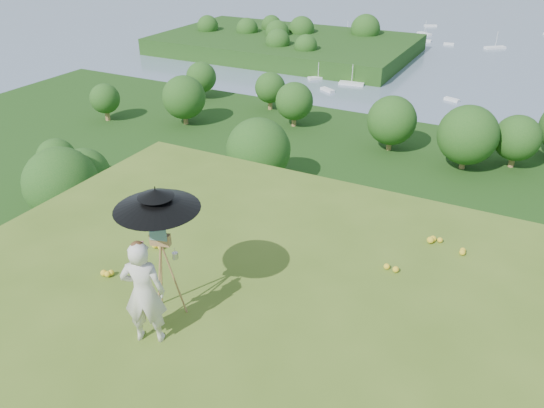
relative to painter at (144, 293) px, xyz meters
The scene contains 11 objects.
forest_slope 45.67m from the painter, 86.53° to the left, with size 140.00×56.00×22.00m, color #193D10.
shoreline_tier 83.14m from the painter, 88.39° to the left, with size 170.00×28.00×8.00m, color #656251.
peninsula 173.42m from the painter, 115.26° to the left, with size 90.00×60.00×12.00m, color #193D10, non-canonical shape.
slope_trees 38.02m from the painter, 86.53° to the left, with size 110.00×50.00×6.00m, color #185119, non-canonical shape.
harbor_town 80.46m from the painter, 88.39° to the left, with size 110.00×22.00×5.00m, color silver, non-canonical shape.
moored_boats 164.48m from the painter, 93.71° to the left, with size 140.00×140.00×0.70m, color white, non-canonical shape.
wildflowers 2.26m from the painter, ahead, with size 10.00×10.50×0.12m, color yellow, non-canonical shape.
painter is the anchor object (origin of this frame).
field_easel 0.61m from the painter, 99.56° to the left, with size 0.62×0.62×1.64m, color #A97347, non-canonical shape.
sun_umbrella 1.14m from the painter, 100.09° to the left, with size 1.28×1.28×0.94m, color black, non-canonical shape.
painter_cap 0.82m from the painter, ahead, with size 0.20×0.24×0.10m, color #CD7079, non-canonical shape.
Camera 1 is at (2.38, -4.07, 5.69)m, focal length 35.00 mm.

